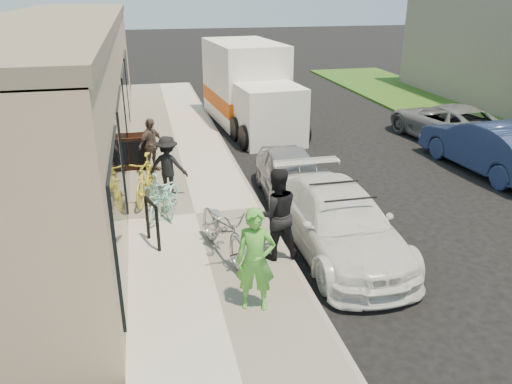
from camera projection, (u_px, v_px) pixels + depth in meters
ground at (322, 277)px, 9.22m from camera, size 120.00×120.00×0.00m
sidewalk at (196, 216)px, 11.48m from camera, size 3.00×34.00×0.15m
curb at (261, 210)px, 11.80m from camera, size 0.12×34.00×0.13m
storefront at (62, 92)px, 14.53m from camera, size 3.60×20.00×4.22m
bike_rack at (152, 218)px, 9.85m from camera, size 0.25×0.65×0.96m
sandwich_board at (138, 152)px, 14.02m from camera, size 0.61×0.62×1.00m
sedan_white at (339, 221)px, 9.90m from camera, size 1.83×4.50×1.34m
sedan_silver at (291, 177)px, 12.31m from camera, size 1.81×3.80×1.25m
moving_truck at (249, 90)px, 18.82m from camera, size 2.82×6.40×3.06m
far_car_blue at (489, 146)px, 14.28m from camera, size 1.91×4.64×1.49m
far_car_gray at (448, 123)px, 17.09m from camera, size 2.67×4.92×1.31m
tandem_bike at (224, 229)px, 9.49m from camera, size 1.20×2.18×1.09m
woman_rider at (255, 260)px, 7.79m from camera, size 0.72×0.57×1.72m
man_standing at (276, 214)px, 9.30m from camera, size 0.88×0.69×1.79m
cruiser_bike_a at (160, 195)px, 11.28m from camera, size 0.87×1.54×0.89m
cruiser_bike_b at (165, 198)px, 11.23m from camera, size 1.18×1.65×0.82m
cruiser_bike_c at (146, 179)px, 11.98m from camera, size 0.95×1.90×1.10m
bystander_a at (168, 166)px, 12.23m from camera, size 1.11×0.89×1.50m
bystander_b at (151, 145)px, 13.81m from camera, size 0.89×0.88×1.51m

